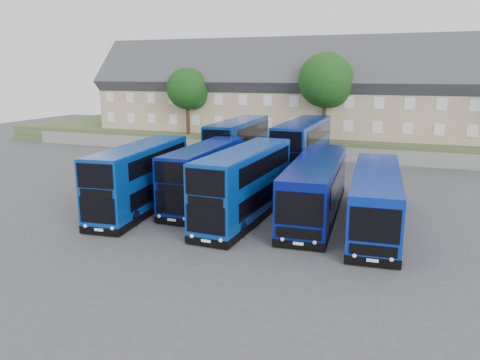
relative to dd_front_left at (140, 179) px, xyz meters
name	(u,v)px	position (x,y,z in m)	size (l,w,h in m)	color
ground	(212,226)	(5.82, -1.44, -2.14)	(120.00, 120.00, 0.00)	#424247
retaining_wall	(302,152)	(5.82, 22.56, -1.39)	(70.00, 0.40, 1.50)	slate
earth_bank	(320,138)	(5.82, 32.56, -1.14)	(80.00, 20.00, 2.00)	#41502D
terrace_row	(315,94)	(5.82, 28.56, 4.45)	(54.00, 10.40, 11.20)	tan
dd_front_left	(140,179)	(0.00, 0.00, 0.00)	(3.64, 11.17, 4.36)	#08389B
dd_front_mid	(204,176)	(3.42, 2.77, -0.13)	(2.69, 10.42, 4.11)	navy
dd_front_right	(245,185)	(7.21, 0.59, 0.03)	(2.95, 11.23, 4.43)	#08399D
dd_rear_left	(238,146)	(1.63, 14.38, 0.19)	(3.30, 12.02, 4.73)	navy
dd_rear_right	(303,149)	(7.74, 14.40, 0.26)	(2.88, 12.30, 4.88)	navy
coach_east_a	(316,188)	(11.24, 3.00, -0.35)	(3.71, 13.53, 3.66)	navy
coach_east_b	(375,200)	(15.08, 1.65, -0.45)	(3.55, 12.78, 3.45)	#0926A5
tree_west	(189,90)	(-8.03, 23.65, 4.91)	(4.80, 4.80, 7.65)	#382314
tree_mid	(327,82)	(7.97, 24.15, 5.92)	(5.76, 5.76, 9.18)	#382314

